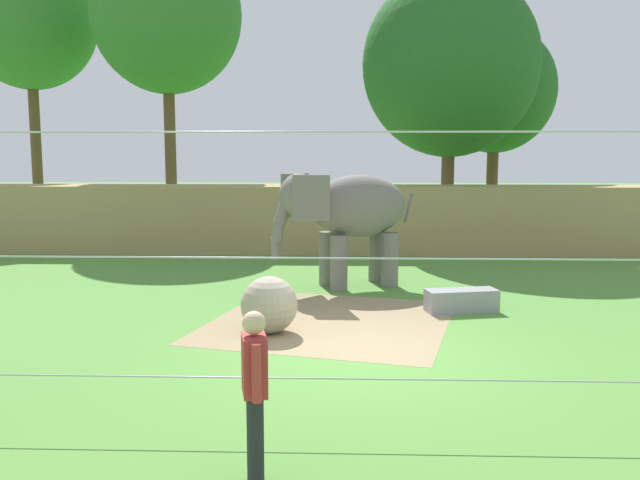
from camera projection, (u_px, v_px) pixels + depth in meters
ground_plane at (361, 354)px, 10.50m from camera, size 120.00×120.00×0.00m
dirt_patch at (330, 321)px, 12.53m from camera, size 5.22×5.39×0.01m
embankment_wall at (353, 219)px, 21.18m from camera, size 36.00×1.80×2.09m
elephant at (348, 212)px, 15.59m from camera, size 3.36×2.25×2.66m
enrichment_ball at (269, 305)px, 11.68m from camera, size 0.99×0.99×0.99m
cable_fence at (370, 280)px, 7.32m from camera, size 11.65×0.25×3.47m
zookeeper at (255, 389)px, 6.29m from camera, size 0.29×0.58×1.67m
feed_trough at (461, 301)px, 13.29m from camera, size 1.47×0.79×0.44m
tree_far_left at (167, 15)px, 25.93m from camera, size 5.76×5.76×11.42m
tree_left_of_centre at (450, 65)px, 22.85m from camera, size 5.95×5.95×9.21m
tree_behind_wall at (29, 20)px, 28.33m from camera, size 5.57×5.57×11.60m
tree_right_of_centre at (495, 90)px, 25.81m from camera, size 4.60×4.60×7.92m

